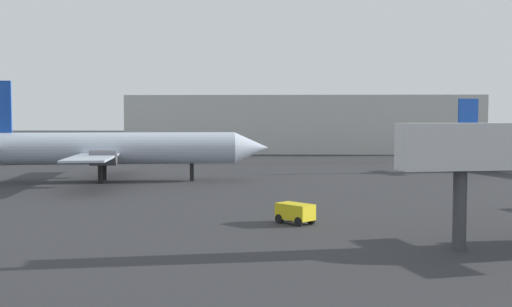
# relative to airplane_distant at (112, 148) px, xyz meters

# --- Properties ---
(airplane_distant) EXTENTS (32.90, 26.01, 10.59)m
(airplane_distant) POSITION_rel_airplane_distant_xyz_m (0.00, 0.00, 0.00)
(airplane_distant) COLOR #B2BCCC
(airplane_distant) RESTS_ON ground_plane
(airplane_far_right) EXTENTS (28.63, 15.88, 7.74)m
(airplane_far_right) POSITION_rel_airplane_distant_xyz_m (-21.68, 27.91, -0.80)
(airplane_far_right) COLOR silver
(airplane_far_right) RESTS_ON ground_plane
(baggage_cart) EXTENTS (2.64, 2.59, 1.30)m
(baggage_cart) POSITION_rel_airplane_distant_xyz_m (18.72, -25.51, -2.77)
(baggage_cart) COLOR gold
(baggage_cart) RESTS_ON ground_plane
(terminal_building) EXTENTS (66.13, 23.86, 10.87)m
(terminal_building) POSITION_rel_airplane_distant_xyz_m (22.01, 61.03, 1.91)
(terminal_building) COLOR #B7B7B2
(terminal_building) RESTS_ON ground_plane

